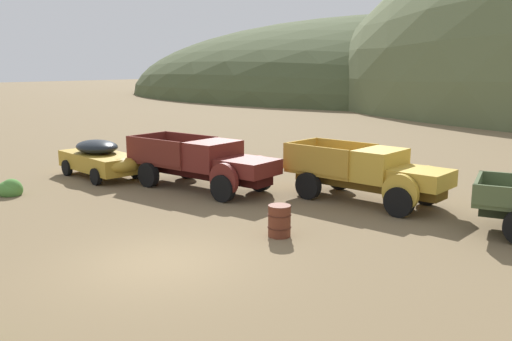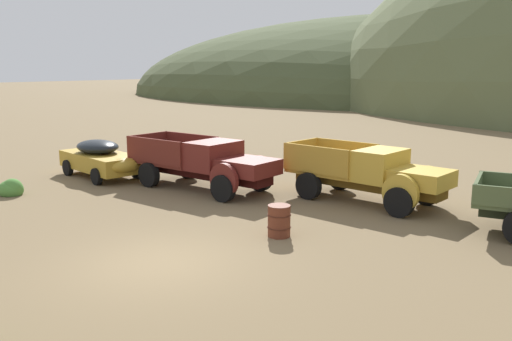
# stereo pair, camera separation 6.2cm
# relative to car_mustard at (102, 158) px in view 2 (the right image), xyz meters

# --- Properties ---
(ground_plane) EXTENTS (300.00, 300.00, 0.00)m
(ground_plane) POSITION_rel_car_mustard_xyz_m (9.24, -5.89, -0.81)
(ground_plane) COLOR brown
(hill_distant) EXTENTS (98.36, 75.88, 26.12)m
(hill_distant) POSITION_rel_car_mustard_xyz_m (-15.72, 75.12, -0.81)
(hill_distant) COLOR #424C2D
(hill_distant) RESTS_ON ground
(car_mustard) EXTENTS (4.72, 2.63, 1.57)m
(car_mustard) POSITION_rel_car_mustard_xyz_m (0.00, 0.00, 0.00)
(car_mustard) COLOR #B28928
(car_mustard) RESTS_ON ground
(truck_oxblood) EXTENTS (6.43, 2.66, 1.91)m
(truck_oxblood) POSITION_rel_car_mustard_xyz_m (5.30, 0.76, 0.20)
(truck_oxblood) COLOR black
(truck_oxblood) RESTS_ON ground
(truck_faded_yellow) EXTENTS (5.91, 2.83, 1.91)m
(truck_faded_yellow) POSITION_rel_car_mustard_xyz_m (11.21, 2.43, 0.19)
(truck_faded_yellow) COLOR brown
(truck_faded_yellow) RESTS_ON ground
(oil_drum_spare) EXTENTS (0.67, 0.67, 0.88)m
(oil_drum_spare) POSITION_rel_car_mustard_xyz_m (10.47, -2.52, -0.37)
(oil_drum_spare) COLOR #5B2819
(oil_drum_spare) RESTS_ON ground
(bush_between_trucks) EXTENTS (0.97, 0.87, 0.79)m
(bush_between_trucks) POSITION_rel_car_mustard_xyz_m (-0.20, -4.02, -0.61)
(bush_between_trucks) COLOR #4C8438
(bush_between_trucks) RESTS_ON ground
(bush_back_edge) EXTENTS (1.17, 1.10, 0.92)m
(bush_back_edge) POSITION_rel_car_mustard_xyz_m (1.85, 3.24, -0.58)
(bush_back_edge) COLOR olive
(bush_back_edge) RESTS_ON ground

